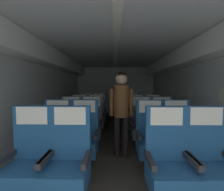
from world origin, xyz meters
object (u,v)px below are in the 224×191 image
Objects in this scene: seat_a_left_window at (29,163)px; seat_c_right_window at (142,126)px; seat_a_right_aisle at (210,165)px; seat_a_right_window at (168,165)px; seat_a_left_aisle at (68,164)px; seat_d_left_window at (79,118)px; seat_d_right_window at (136,118)px; flight_attendant at (121,105)px; seat_e_right_aisle at (147,113)px; seat_c_right_aisle at (162,126)px; seat_d_left_aisle at (96,118)px; seat_c_left_aisle at (91,125)px; seat_e_left_aisle at (99,112)px; seat_e_left_window at (85,112)px; seat_b_right_aisle at (177,139)px; seat_e_right_window at (132,113)px; seat_b_right_window at (151,139)px; seat_b_left_aisle at (84,138)px; seat_b_left_window at (56,138)px; seat_d_right_aisle at (153,118)px; seat_c_left_window at (70,126)px.

seat_a_left_window and seat_c_right_window have the same top height.
seat_a_right_aisle is 1.00× the size of seat_a_right_window.
seat_a_left_aisle is 2.04m from seat_c_right_window.
seat_a_right_aisle is at bearing -75.60° from seat_c_right_window.
seat_a_left_aisle is 2.61m from seat_d_left_window.
seat_d_right_window is 1.50m from flight_attendant.
flight_attendant reaches higher than seat_d_left_window.
seat_a_left_window is 3.96m from seat_e_right_aisle.
seat_c_right_window is 1.77m from seat_e_right_aisle.
seat_c_right_aisle is 1.76m from seat_d_left_aisle.
seat_c_left_aisle and seat_c_right_window have the same top height.
seat_c_right_window is at bearing -57.93° from seat_e_left_aisle.
seat_a_left_window and seat_e_left_window have the same top height.
seat_b_right_aisle and seat_c_right_window have the same top height.
seat_e_right_window is (1.08, 1.70, 0.00)m from seat_c_left_aisle.
seat_c_left_aisle is at bearing 140.99° from seat_b_right_window.
seat_b_right_aisle is 1.75m from seat_c_left_aisle.
seat_b_left_aisle is 3.00m from seat_e_right_aisle.
seat_e_right_window is (1.52, 2.59, 0.00)m from seat_b_left_window.
seat_a_left_window is 3.44m from seat_e_left_window.
flight_attendant is (1.07, 0.41, 0.50)m from seat_b_left_window.
seat_e_right_aisle is at bearing 89.78° from seat_c_right_aisle.
seat_c_right_aisle is 1.00× the size of seat_d_left_aisle.
seat_c_right_aisle is 2.15m from seat_d_left_window.
seat_b_right_window and seat_d_left_aisle have the same top height.
seat_a_left_aisle is (0.44, -0.01, 0.00)m from seat_a_left_window.
seat_e_left_window is at bearing 179.47° from seat_e_left_aisle.
seat_b_right_aisle is at bearing 168.56° from flight_attendant.
seat_e_left_window is 1.53m from seat_e_right_window.
seat_b_left_window is 1.00× the size of seat_c_right_aisle.
seat_b_right_aisle is 1.09m from flight_attendant.
seat_a_right_window and seat_b_right_aisle have the same top height.
seat_a_left_window is 1.00× the size of seat_c_right_window.
seat_b_left_window is 0.69× the size of flight_attendant.
seat_a_right_aisle and seat_e_left_aisle have the same top height.
seat_d_left_aisle is at bearing 179.46° from seat_d_right_aisle.
seat_c_left_window is 2.15m from seat_d_right_aisle.
seat_c_right_aisle and seat_e_left_window have the same top height.
seat_d_left_aisle is 1.76m from seat_e_right_aisle.
seat_e_left_aisle is 1.52m from seat_e_right_aisle.
seat_a_right_aisle is 3.00m from seat_d_left_aisle.
seat_e_right_aisle is at bearing 66.03° from seat_a_left_aisle.
seat_a_left_aisle is 1.00× the size of seat_a_right_aisle.
seat_b_right_aisle is 1.00× the size of seat_d_right_window.
seat_e_right_window is (1.53, -0.02, 0.00)m from seat_e_left_window.
seat_c_left_aisle is 0.85m from seat_d_left_aisle.
seat_b_left_aisle is (-1.52, 0.86, 0.00)m from seat_a_right_aisle.
seat_b_right_window is 1.00× the size of seat_d_left_window.
seat_a_right_aisle is 0.69× the size of flight_attendant.
seat_c_left_aisle is at bearing -90.14° from seat_d_left_aisle.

